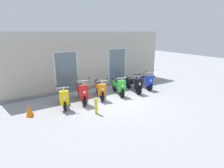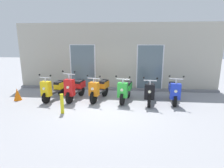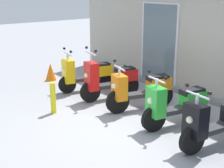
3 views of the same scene
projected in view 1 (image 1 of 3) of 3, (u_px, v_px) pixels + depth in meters
The scene contains 10 objects.
ground_plane at pixel (119, 101), 8.88m from camera, with size 40.00×40.00×0.00m, color #939399.
storefront_facade at pixel (93, 61), 10.76m from camera, with size 10.16×0.50×3.34m.
scooter_yellow at pixel (63, 96), 8.12m from camera, with size 0.69×1.56×1.19m.
scooter_red at pixel (82, 92), 8.64m from camera, with size 0.67×1.60×1.33m.
scooter_orange at pixel (100, 88), 9.24m from camera, with size 0.79×1.63×1.17m.
scooter_green at pixel (118, 86), 9.72m from camera, with size 0.68×1.54×1.17m.
scooter_black at pixel (134, 84), 10.17m from camera, with size 0.61×1.64×1.17m.
scooter_blue at pixel (145, 81), 10.78m from camera, with size 0.58×1.53×1.21m.
traffic_cone at pixel (29, 110), 7.21m from camera, with size 0.32×0.32×0.52m, color orange.
curb_bollard at pixel (96, 106), 7.42m from camera, with size 0.12×0.12×0.70m, color yellow.
Camera 1 is at (-4.66, -6.85, 3.33)m, focal length 28.40 mm.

